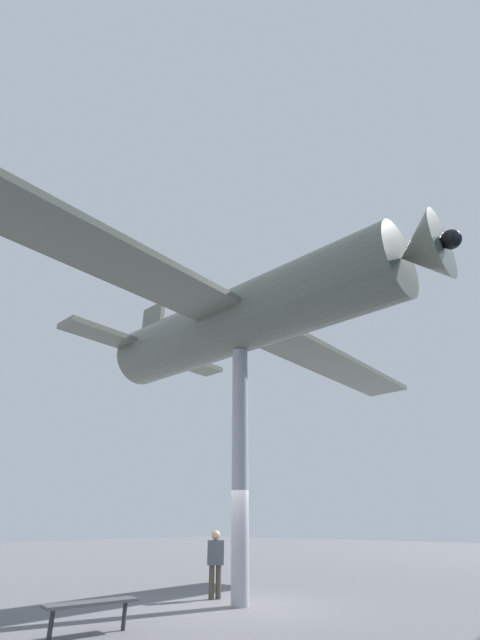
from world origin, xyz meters
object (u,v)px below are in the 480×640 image
(suspended_airplane, at_px, (244,318))
(plaza_bench, at_px, (91,605))
(visitor_person, at_px, (215,559))
(support_pylon_central, at_px, (240,463))

(suspended_airplane, xyz_separation_m, plaza_bench, (3.84, -0.34, -6.91))
(visitor_person, bearing_deg, suspended_airplane, 108.90)
(support_pylon_central, distance_m, visitor_person, 2.59)
(suspended_airplane, height_order, plaza_bench, suspended_airplane)
(visitor_person, relative_size, plaza_bench, 0.94)
(support_pylon_central, bearing_deg, visitor_person, -108.08)
(support_pylon_central, relative_size, visitor_person, 4.04)
(suspended_airplane, bearing_deg, visitor_person, -104.89)
(suspended_airplane, distance_m, visitor_person, 6.61)
(visitor_person, distance_m, plaza_bench, 4.36)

